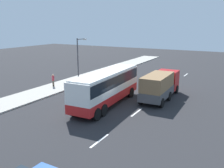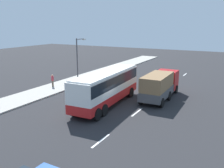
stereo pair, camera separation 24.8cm
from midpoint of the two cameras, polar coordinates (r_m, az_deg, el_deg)
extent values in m
plane|color=#28282B|center=(23.65, -1.98, -6.33)|extent=(120.00, 120.00, 0.00)
cube|color=#A8A399|center=(29.65, -18.45, -2.72)|extent=(80.00, 4.00, 0.15)
cube|color=white|center=(18.08, -2.50, -12.92)|extent=(2.40, 0.16, 0.01)
cube|color=white|center=(23.50, 5.99, -6.52)|extent=(2.40, 0.16, 0.01)
cube|color=white|center=(28.83, 10.68, -2.84)|extent=(2.40, 0.16, 0.01)
cube|color=white|center=(29.24, 10.96, -2.62)|extent=(2.40, 0.16, 0.01)
cube|color=white|center=(36.32, 14.74, 0.39)|extent=(2.40, 0.16, 0.01)
cube|color=white|center=(42.16, 16.85, 2.06)|extent=(2.40, 0.16, 0.01)
cube|color=red|center=(25.18, -0.97, -2.70)|extent=(10.67, 2.96, 0.87)
cube|color=white|center=(24.82, -0.98, 0.40)|extent=(10.67, 2.96, 1.93)
cube|color=black|center=(24.76, -0.98, 1.04)|extent=(10.46, 2.98, 1.06)
cube|color=black|center=(29.44, 3.72, 2.69)|extent=(0.22, 2.28, 1.54)
cube|color=white|center=(24.61, -0.99, 2.72)|extent=(10.24, 2.79, 0.12)
cylinder|color=black|center=(28.98, 0.30, -1.38)|extent=(1.11, 0.35, 1.10)
cylinder|color=black|center=(28.05, 4.67, -1.94)|extent=(1.11, 0.35, 1.10)
cylinder|color=black|center=(23.52, -6.80, -5.12)|extent=(1.11, 0.35, 1.10)
cylinder|color=black|center=(22.36, -1.66, -6.03)|extent=(1.11, 0.35, 1.10)
cylinder|color=black|center=(22.58, -8.47, -5.98)|extent=(1.11, 0.35, 1.10)
cylinder|color=black|center=(21.38, -3.18, -7.00)|extent=(1.11, 0.35, 1.10)
cube|color=red|center=(30.43, 12.90, 0.98)|extent=(2.19, 2.34, 2.19)
cube|color=#4C4C4F|center=(26.88, 10.57, -2.00)|extent=(5.44, 2.40, 0.90)
cube|color=olive|center=(26.58, 10.68, 0.50)|extent=(5.22, 2.30, 1.50)
cylinder|color=black|center=(31.14, 10.93, -0.70)|extent=(0.96, 0.30, 0.96)
cylinder|color=black|center=(30.59, 14.87, -1.17)|extent=(0.96, 0.30, 0.96)
cylinder|color=black|center=(28.22, 9.00, -2.13)|extent=(0.96, 0.30, 0.96)
cylinder|color=black|center=(27.62, 13.32, -2.68)|extent=(0.96, 0.30, 0.96)
cylinder|color=black|center=(25.71, 6.96, -3.63)|extent=(0.96, 0.30, 0.96)
cylinder|color=black|center=(25.05, 11.67, -4.29)|extent=(0.96, 0.30, 0.96)
cylinder|color=brown|center=(32.97, -13.07, 0.12)|extent=(0.14, 0.14, 0.80)
cylinder|color=brown|center=(33.10, -13.22, 0.16)|extent=(0.14, 0.14, 0.80)
cylinder|color=#B2333F|center=(32.88, -13.21, 1.32)|extent=(0.32, 0.32, 0.60)
sphere|color=tan|center=(32.80, -13.25, 2.01)|extent=(0.22, 0.22, 0.22)
cylinder|color=#47474C|center=(33.83, -7.66, 5.26)|extent=(0.16, 0.16, 6.08)
cylinder|color=#47474C|center=(34.24, -6.93, 10.25)|extent=(1.75, 0.10, 0.10)
cube|color=silver|center=(34.96, -6.07, 10.17)|extent=(0.50, 0.24, 0.16)
camera|label=1|loc=(0.12, 90.28, -0.07)|focal=39.68mm
camera|label=2|loc=(0.12, -89.72, 0.07)|focal=39.68mm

